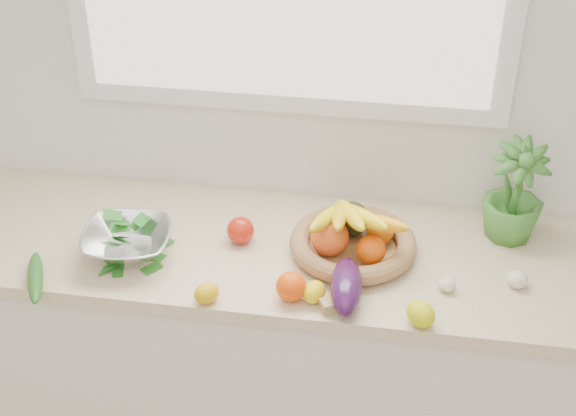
% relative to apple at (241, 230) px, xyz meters
% --- Properties ---
extents(back_wall, '(4.50, 0.02, 2.70)m').
position_rel_apple_xyz_m(back_wall, '(0.10, 0.30, 0.41)').
color(back_wall, white).
rests_on(back_wall, ground).
extents(counter_cabinet, '(2.20, 0.58, 0.86)m').
position_rel_apple_xyz_m(counter_cabinet, '(0.10, -0.00, -0.51)').
color(counter_cabinet, silver).
rests_on(counter_cabinet, ground).
extents(countertop, '(2.24, 0.62, 0.04)m').
position_rel_apple_xyz_m(countertop, '(0.10, -0.00, -0.06)').
color(countertop, beige).
rests_on(countertop, counter_cabinet).
extents(orange_loose, '(0.10, 0.10, 0.08)m').
position_rel_apple_xyz_m(orange_loose, '(0.19, -0.24, 0.00)').
color(orange_loose, '#FC4C07').
rests_on(orange_loose, countertop).
extents(lemon_a, '(0.07, 0.08, 0.06)m').
position_rel_apple_xyz_m(lemon_a, '(0.25, -0.23, -0.01)').
color(lemon_a, yellow).
rests_on(lemon_a, countertop).
extents(lemon_b, '(0.09, 0.09, 0.06)m').
position_rel_apple_xyz_m(lemon_b, '(-0.03, -0.28, -0.01)').
color(lemon_b, '#E1AB0C').
rests_on(lemon_b, countertop).
extents(lemon_c, '(0.11, 0.11, 0.07)m').
position_rel_apple_xyz_m(lemon_c, '(0.53, -0.28, -0.01)').
color(lemon_c, '#D0CD0B').
rests_on(lemon_c, countertop).
extents(apple, '(0.09, 0.09, 0.08)m').
position_rel_apple_xyz_m(apple, '(0.00, 0.00, 0.00)').
color(apple, red).
rests_on(apple, countertop).
extents(ginger, '(0.11, 0.08, 0.03)m').
position_rel_apple_xyz_m(ginger, '(0.32, -0.25, -0.02)').
color(ginger, tan).
rests_on(ginger, countertop).
extents(garlic_a, '(0.07, 0.07, 0.05)m').
position_rel_apple_xyz_m(garlic_a, '(0.79, -0.09, -0.02)').
color(garlic_a, white).
rests_on(garlic_a, countertop).
extents(garlic_b, '(0.06, 0.06, 0.05)m').
position_rel_apple_xyz_m(garlic_b, '(0.38, 0.06, -0.02)').
color(garlic_b, white).
rests_on(garlic_b, countertop).
extents(garlic_c, '(0.05, 0.05, 0.04)m').
position_rel_apple_xyz_m(garlic_c, '(0.60, -0.13, -0.02)').
color(garlic_c, silver).
rests_on(garlic_c, countertop).
extents(eggplant, '(0.10, 0.23, 0.09)m').
position_rel_apple_xyz_m(eggplant, '(0.33, -0.22, 0.00)').
color(eggplant, '#35113E').
rests_on(eggplant, countertop).
extents(cucumber, '(0.13, 0.23, 0.04)m').
position_rel_apple_xyz_m(cucumber, '(-0.52, -0.28, -0.02)').
color(cucumber, '#1F5A1A').
rests_on(cucumber, countertop).
extents(radish, '(0.04, 0.04, 0.04)m').
position_rel_apple_xyz_m(radish, '(-0.04, -0.28, -0.02)').
color(radish, red).
rests_on(radish, countertop).
extents(potted_herb, '(0.22, 0.22, 0.32)m').
position_rel_apple_xyz_m(potted_herb, '(0.78, 0.16, 0.11)').
color(potted_herb, '#3E7C2D').
rests_on(potted_herb, countertop).
extents(fruit_basket, '(0.48, 0.48, 0.19)m').
position_rel_apple_xyz_m(fruit_basket, '(0.33, 0.00, 0.01)').
color(fruit_basket, tan).
rests_on(fruit_basket, countertop).
extents(colander_with_spinach, '(0.29, 0.29, 0.13)m').
position_rel_apple_xyz_m(colander_with_spinach, '(-0.31, -0.12, 0.03)').
color(colander_with_spinach, white).
rests_on(colander_with_spinach, countertop).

